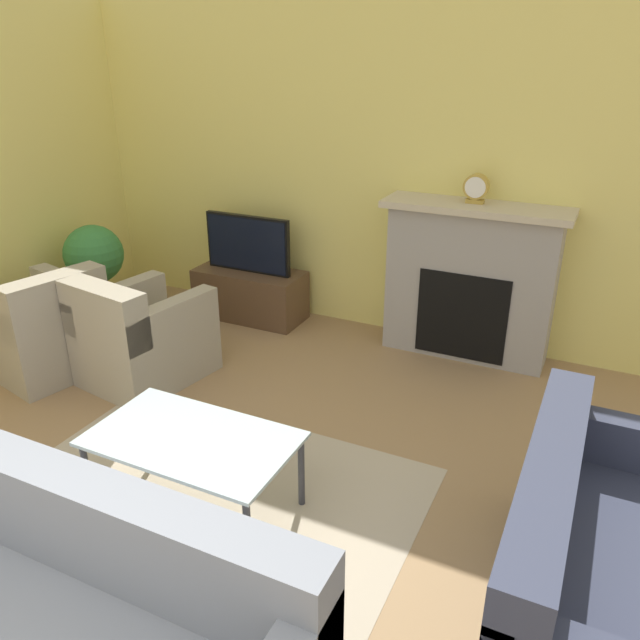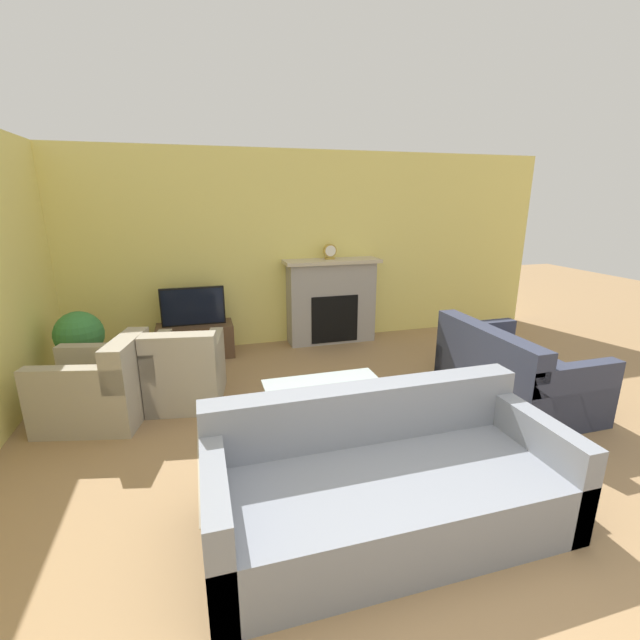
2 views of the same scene
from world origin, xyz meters
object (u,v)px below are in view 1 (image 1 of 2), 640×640
(coffee_table, at_px, (192,444))
(armchair_by_window, at_px, (42,333))
(couch_loveseat, at_px, (621,587))
(armchair_accent, at_px, (142,342))
(potted_plant, at_px, (95,261))
(tv, at_px, (248,244))
(mantel_clock, at_px, (476,188))

(coffee_table, bearing_deg, armchair_by_window, 157.98)
(armchair_by_window, xyz_separation_m, coffee_table, (2.00, -0.81, 0.11))
(couch_loveseat, distance_m, armchair_accent, 3.37)
(armchair_by_window, relative_size, potted_plant, 1.19)
(couch_loveseat, relative_size, armchair_by_window, 1.48)
(tv, bearing_deg, coffee_table, -64.79)
(armchair_by_window, bearing_deg, armchair_accent, 116.75)
(tv, height_order, potted_plant, tv)
(coffee_table, bearing_deg, couch_loveseat, 2.22)
(armchair_by_window, xyz_separation_m, armchair_accent, (0.80, 0.20, 0.00))
(tv, bearing_deg, couch_loveseat, -35.82)
(armchair_by_window, distance_m, armchair_accent, 0.82)
(couch_loveseat, xyz_separation_m, coffee_table, (-2.04, -0.08, 0.12))
(couch_loveseat, relative_size, coffee_table, 1.43)
(potted_plant, bearing_deg, tv, 26.34)
(coffee_table, relative_size, potted_plant, 1.23)
(couch_loveseat, height_order, potted_plant, potted_plant)
(tv, relative_size, coffee_table, 0.77)
(armchair_by_window, bearing_deg, potted_plant, -147.77)
(coffee_table, relative_size, mantel_clock, 4.93)
(armchair_by_window, height_order, armchair_accent, same)
(couch_loveseat, height_order, armchair_accent, same)
(tv, xyz_separation_m, armchair_by_window, (-0.89, -1.54, -0.40))
(armchair_accent, distance_m, potted_plant, 1.37)
(armchair_by_window, bearing_deg, couch_loveseat, 92.69)
(tv, xyz_separation_m, coffee_table, (1.11, -2.35, -0.29))
(potted_plant, relative_size, mantel_clock, 4.01)
(tv, relative_size, potted_plant, 0.94)
(mantel_clock, bearing_deg, tv, -176.28)
(couch_loveseat, distance_m, armchair_by_window, 4.10)
(armchair_accent, xyz_separation_m, potted_plant, (-1.13, 0.74, 0.24))
(couch_loveseat, bearing_deg, armchair_accent, 74.06)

